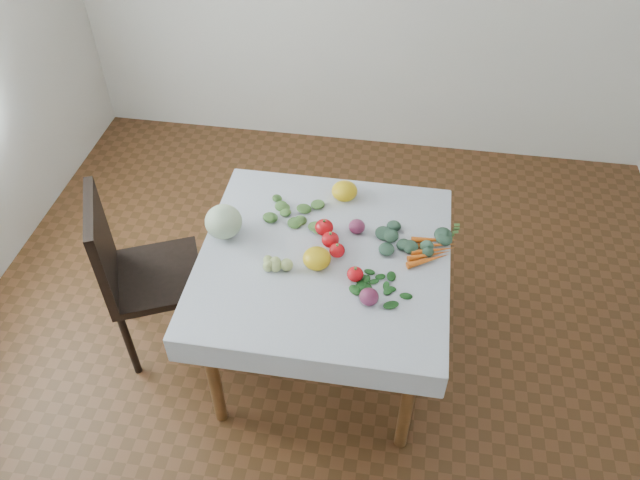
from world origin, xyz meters
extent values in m
plane|color=#59341C|center=(0.00, 0.00, 0.00)|extent=(4.00, 4.00, 0.00)
cube|color=brown|center=(0.00, 0.00, 0.73)|extent=(1.00, 1.00, 0.04)
cylinder|color=brown|center=(-0.44, -0.44, 0.35)|extent=(0.06, 0.06, 0.71)
cylinder|color=brown|center=(0.44, -0.44, 0.35)|extent=(0.06, 0.06, 0.71)
cylinder|color=brown|center=(-0.44, 0.44, 0.35)|extent=(0.06, 0.06, 0.71)
cylinder|color=brown|center=(0.44, 0.44, 0.35)|extent=(0.06, 0.06, 0.71)
cube|color=silver|center=(0.00, 0.00, 0.75)|extent=(1.12, 1.12, 0.01)
cube|color=black|center=(-0.85, 0.00, 0.47)|extent=(0.59, 0.59, 0.04)
cube|color=black|center=(-1.03, -0.08, 0.74)|extent=(0.22, 0.42, 0.49)
cylinder|color=black|center=(-0.94, -0.25, 0.23)|extent=(0.04, 0.04, 0.45)
cylinder|color=black|center=(-0.60, -0.10, 0.23)|extent=(0.04, 0.04, 0.45)
cylinder|color=black|center=(-1.10, 0.09, 0.23)|extent=(0.04, 0.04, 0.45)
cylinder|color=black|center=(-0.75, 0.25, 0.23)|extent=(0.04, 0.04, 0.45)
ellipsoid|color=beige|center=(-0.48, 0.07, 0.83)|extent=(0.18, 0.18, 0.15)
ellipsoid|color=red|center=(0.02, 0.08, 0.79)|extent=(0.09, 0.09, 0.07)
ellipsoid|color=red|center=(-0.02, 0.15, 0.79)|extent=(0.11, 0.11, 0.07)
ellipsoid|color=red|center=(0.06, 0.02, 0.79)|extent=(0.09, 0.09, 0.06)
ellipsoid|color=red|center=(0.15, -0.12, 0.79)|extent=(0.09, 0.09, 0.06)
ellipsoid|color=gold|center=(0.04, 0.42, 0.80)|extent=(0.16, 0.16, 0.09)
ellipsoid|color=gold|center=(-0.02, -0.06, 0.80)|extent=(0.16, 0.16, 0.09)
ellipsoid|color=#57193D|center=(0.13, 0.18, 0.79)|extent=(0.09, 0.09, 0.07)
ellipsoid|color=#57193D|center=(0.23, -0.24, 0.79)|extent=(0.08, 0.08, 0.07)
ellipsoid|color=#A5BE6D|center=(-0.17, -0.08, 0.78)|extent=(0.05, 0.05, 0.05)
ellipsoid|color=#A5BE6D|center=(-0.20, -0.08, 0.78)|extent=(0.05, 0.05, 0.05)
ellipsoid|color=#A5BE6D|center=(-0.16, -0.11, 0.78)|extent=(0.05, 0.05, 0.05)
ellipsoid|color=#A5BE6D|center=(-0.16, -0.05, 0.78)|extent=(0.05, 0.05, 0.05)
ellipsoid|color=#A5BE6D|center=(-0.24, -0.11, 0.78)|extent=(0.05, 0.05, 0.05)
cone|color=#E15C19|center=(0.48, 0.17, 0.77)|extent=(0.21, 0.06, 0.03)
cone|color=#E15C19|center=(0.48, 0.14, 0.77)|extent=(0.21, 0.08, 0.03)
cone|color=#E15C19|center=(0.48, 0.10, 0.77)|extent=(0.21, 0.10, 0.03)
cone|color=#E15C19|center=(0.48, 0.07, 0.77)|extent=(0.20, 0.11, 0.03)
cone|color=#E15C19|center=(0.48, 0.04, 0.77)|extent=(0.20, 0.13, 0.03)
ellipsoid|color=#355743|center=(0.41, 0.14, 0.78)|extent=(0.07, 0.07, 0.04)
ellipsoid|color=#355743|center=(0.36, 0.15, 0.78)|extent=(0.07, 0.07, 0.04)
ellipsoid|color=#355743|center=(0.40, 0.10, 0.78)|extent=(0.07, 0.07, 0.04)
ellipsoid|color=#355743|center=(0.42, 0.18, 0.78)|extent=(0.07, 0.07, 0.04)
ellipsoid|color=#355743|center=(0.33, 0.12, 0.78)|extent=(0.07, 0.07, 0.04)
ellipsoid|color=#355743|center=(0.47, 0.11, 0.78)|extent=(0.07, 0.07, 0.04)
ellipsoid|color=#355743|center=(0.35, 0.20, 0.78)|extent=(0.07, 0.07, 0.04)
ellipsoid|color=#355743|center=(0.36, 0.05, 0.78)|extent=(0.07, 0.07, 0.04)
ellipsoid|color=#355743|center=(0.49, 0.18, 0.78)|extent=(0.07, 0.07, 0.04)
ellipsoid|color=#355743|center=(0.27, 0.15, 0.78)|extent=(0.07, 0.07, 0.04)
ellipsoid|color=#355743|center=(0.47, 0.05, 0.78)|extent=(0.07, 0.07, 0.04)
ellipsoid|color=#355743|center=(0.41, 0.26, 0.78)|extent=(0.07, 0.07, 0.04)
ellipsoid|color=#184F1A|center=(0.29, -0.16, 0.76)|extent=(0.06, 0.04, 0.01)
ellipsoid|color=#184F1A|center=(0.25, -0.15, 0.76)|extent=(0.06, 0.04, 0.01)
ellipsoid|color=#184F1A|center=(0.28, -0.18, 0.76)|extent=(0.06, 0.04, 0.01)
ellipsoid|color=#184F1A|center=(0.29, -0.13, 0.76)|extent=(0.06, 0.04, 0.01)
ellipsoid|color=#184F1A|center=(0.23, -0.17, 0.76)|extent=(0.06, 0.04, 0.01)
ellipsoid|color=#184F1A|center=(0.32, -0.17, 0.76)|extent=(0.06, 0.04, 0.01)
ellipsoid|color=#184F1A|center=(0.24, -0.12, 0.76)|extent=(0.06, 0.04, 0.01)
ellipsoid|color=#184F1A|center=(0.25, -0.21, 0.76)|extent=(0.06, 0.04, 0.01)
ellipsoid|color=#184F1A|center=(0.33, -0.13, 0.76)|extent=(0.06, 0.04, 0.01)
ellipsoid|color=#184F1A|center=(0.20, -0.15, 0.76)|extent=(0.06, 0.04, 0.01)
ellipsoid|color=#184F1A|center=(0.32, -0.21, 0.76)|extent=(0.06, 0.04, 0.01)
ellipsoid|color=#184F1A|center=(0.28, -0.09, 0.76)|extent=(0.06, 0.04, 0.01)
ellipsoid|color=#184F1A|center=(0.20, -0.21, 0.76)|extent=(0.06, 0.04, 0.01)
ellipsoid|color=#184F1A|center=(0.37, -0.16, 0.76)|extent=(0.06, 0.04, 0.01)
ellipsoid|color=#184F1A|center=(0.19, -0.10, 0.76)|extent=(0.06, 0.04, 0.01)
ellipsoid|color=#184F1A|center=(0.28, -0.25, 0.76)|extent=(0.06, 0.04, 0.01)
ellipsoid|color=#184F1A|center=(0.34, -0.08, 0.76)|extent=(0.06, 0.04, 0.01)
ellipsoid|color=#457736|center=(-0.15, 0.26, 0.77)|extent=(0.06, 0.06, 0.03)
ellipsoid|color=#457736|center=(-0.19, 0.27, 0.77)|extent=(0.06, 0.06, 0.03)
ellipsoid|color=#457736|center=(-0.16, 0.22, 0.77)|extent=(0.06, 0.06, 0.03)
ellipsoid|color=#457736|center=(-0.14, 0.29, 0.77)|extent=(0.06, 0.06, 0.03)
ellipsoid|color=#457736|center=(-0.23, 0.24, 0.77)|extent=(0.06, 0.06, 0.03)
ellipsoid|color=#457736|center=(-0.10, 0.23, 0.77)|extent=(0.06, 0.06, 0.03)
ellipsoid|color=#457736|center=(-0.20, 0.32, 0.77)|extent=(0.06, 0.06, 0.03)
ellipsoid|color=#457736|center=(-0.20, 0.18, 0.77)|extent=(0.06, 0.06, 0.03)
ellipsoid|color=#457736|center=(-0.08, 0.30, 0.77)|extent=(0.06, 0.06, 0.03)
ellipsoid|color=#457736|center=(-0.28, 0.28, 0.77)|extent=(0.06, 0.06, 0.03)
ellipsoid|color=#457736|center=(-0.10, 0.17, 0.77)|extent=(0.06, 0.06, 0.03)
camera|label=1|loc=(0.29, -1.94, 2.77)|focal=35.00mm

